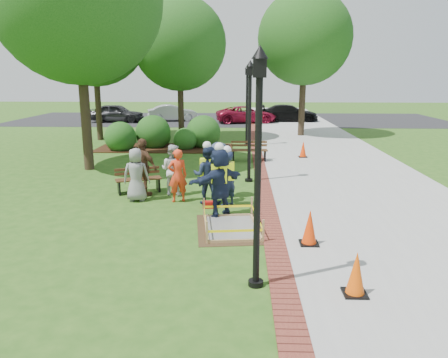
{
  "coord_description": "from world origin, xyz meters",
  "views": [
    {
      "loc": [
        0.95,
        -10.38,
        3.81
      ],
      "look_at": [
        0.5,
        1.2,
        1.0
      ],
      "focal_mm": 35.0,
      "sensor_mm": 36.0,
      "label": 1
    }
  ],
  "objects_px": {
    "bench_near": "(139,185)",
    "cone_front": "(356,275)",
    "hivis_worker_b": "(227,176)",
    "hivis_worker_c": "(207,173)",
    "lamp_near": "(258,153)",
    "wet_concrete_pad": "(231,220)",
    "hivis_worker_a": "(219,180)"
  },
  "relations": [
    {
      "from": "bench_near",
      "to": "cone_front",
      "type": "bearing_deg",
      "value": -51.11
    },
    {
      "from": "cone_front",
      "to": "hivis_worker_b",
      "type": "xyz_separation_m",
      "value": [
        -2.43,
        5.26,
        0.5
      ]
    },
    {
      "from": "hivis_worker_c",
      "to": "hivis_worker_b",
      "type": "bearing_deg",
      "value": -20.69
    },
    {
      "from": "hivis_worker_c",
      "to": "lamp_near",
      "type": "bearing_deg",
      "value": -76.08
    },
    {
      "from": "cone_front",
      "to": "hivis_worker_c",
      "type": "xyz_separation_m",
      "value": [
        -3.02,
        5.48,
        0.54
      ]
    },
    {
      "from": "wet_concrete_pad",
      "to": "lamp_near",
      "type": "xyz_separation_m",
      "value": [
        0.52,
        -3.0,
        2.25
      ]
    },
    {
      "from": "hivis_worker_a",
      "to": "hivis_worker_c",
      "type": "distance_m",
      "value": 1.23
    },
    {
      "from": "hivis_worker_a",
      "to": "bench_near",
      "type": "bearing_deg",
      "value": 139.93
    },
    {
      "from": "lamp_near",
      "to": "wet_concrete_pad",
      "type": "bearing_deg",
      "value": 99.82
    },
    {
      "from": "hivis_worker_a",
      "to": "hivis_worker_c",
      "type": "relative_size",
      "value": 1.08
    },
    {
      "from": "hivis_worker_a",
      "to": "hivis_worker_b",
      "type": "distance_m",
      "value": 0.95
    },
    {
      "from": "cone_front",
      "to": "lamp_near",
      "type": "xyz_separation_m",
      "value": [
        -1.73,
        0.3,
        2.08
      ]
    },
    {
      "from": "cone_front",
      "to": "hivis_worker_c",
      "type": "height_order",
      "value": "hivis_worker_c"
    },
    {
      "from": "hivis_worker_a",
      "to": "hivis_worker_b",
      "type": "relative_size",
      "value": 1.13
    },
    {
      "from": "wet_concrete_pad",
      "to": "lamp_near",
      "type": "bearing_deg",
      "value": -80.18
    },
    {
      "from": "wet_concrete_pad",
      "to": "hivis_worker_c",
      "type": "relative_size",
      "value": 1.31
    },
    {
      "from": "wet_concrete_pad",
      "to": "hivis_worker_c",
      "type": "height_order",
      "value": "hivis_worker_c"
    },
    {
      "from": "hivis_worker_a",
      "to": "wet_concrete_pad",
      "type": "bearing_deg",
      "value": -71.24
    },
    {
      "from": "bench_near",
      "to": "hivis_worker_b",
      "type": "xyz_separation_m",
      "value": [
        2.94,
        -1.4,
        0.64
      ]
    },
    {
      "from": "hivis_worker_b",
      "to": "wet_concrete_pad",
      "type": "bearing_deg",
      "value": -84.95
    },
    {
      "from": "hivis_worker_b",
      "to": "lamp_near",
      "type": "bearing_deg",
      "value": -82.06
    },
    {
      "from": "bench_near",
      "to": "cone_front",
      "type": "distance_m",
      "value": 8.55
    },
    {
      "from": "cone_front",
      "to": "lamp_near",
      "type": "height_order",
      "value": "lamp_near"
    },
    {
      "from": "hivis_worker_a",
      "to": "hivis_worker_c",
      "type": "xyz_separation_m",
      "value": [
        -0.41,
        1.15,
        -0.06
      ]
    },
    {
      "from": "bench_near",
      "to": "hivis_worker_c",
      "type": "relative_size",
      "value": 0.82
    },
    {
      "from": "bench_near",
      "to": "hivis_worker_b",
      "type": "height_order",
      "value": "hivis_worker_b"
    },
    {
      "from": "wet_concrete_pad",
      "to": "hivis_worker_a",
      "type": "height_order",
      "value": "hivis_worker_a"
    },
    {
      "from": "bench_near",
      "to": "lamp_near",
      "type": "distance_m",
      "value": 7.66
    },
    {
      "from": "bench_near",
      "to": "hivis_worker_c",
      "type": "height_order",
      "value": "hivis_worker_c"
    },
    {
      "from": "cone_front",
      "to": "hivis_worker_a",
      "type": "bearing_deg",
      "value": 121.02
    },
    {
      "from": "hivis_worker_b",
      "to": "hivis_worker_c",
      "type": "height_order",
      "value": "hivis_worker_c"
    },
    {
      "from": "cone_front",
      "to": "hivis_worker_a",
      "type": "height_order",
      "value": "hivis_worker_a"
    }
  ]
}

